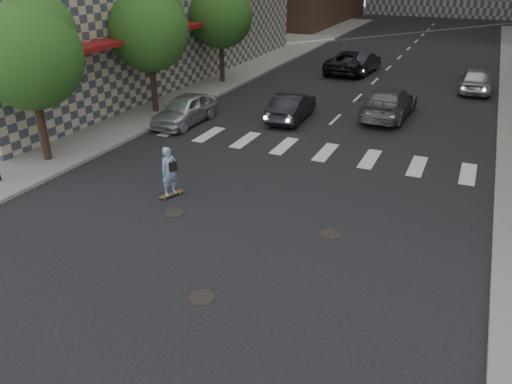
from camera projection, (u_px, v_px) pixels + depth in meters
ground at (208, 242)px, 15.40m from camera, size 160.00×160.00×0.00m
sidewalk_left at (170, 73)px, 37.23m from camera, size 13.00×80.00×0.15m
tree_a at (31, 51)px, 19.51m from camera, size 4.20×4.20×6.60m
tree_b at (151, 27)px, 26.09m from camera, size 4.20×4.20×6.60m
tree_c at (222, 12)px, 32.68m from camera, size 4.20×4.20×6.60m
manhole_a at (202, 297)px, 12.89m from camera, size 0.70×0.70×0.02m
manhole_b at (175, 213)px, 17.13m from camera, size 0.70×0.70×0.02m
manhole_c at (330, 234)px, 15.82m from camera, size 0.70×0.70×0.02m
skateboarder at (169, 171)px, 17.91m from camera, size 0.65×0.98×1.91m
silver_sedan at (185, 109)px, 25.98m from camera, size 1.89×4.51×1.52m
traffic_car_a at (292, 107)px, 26.59m from camera, size 1.76×4.45×1.44m
traffic_car_b at (389, 102)px, 27.04m from camera, size 2.49×5.65×1.61m
traffic_car_c at (351, 62)px, 37.32m from camera, size 2.98×5.94×1.61m
traffic_car_d at (476, 79)px, 32.14m from camera, size 2.10×4.82×1.62m
traffic_car_e at (362, 62)px, 37.26m from camera, size 2.02×4.88×1.57m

